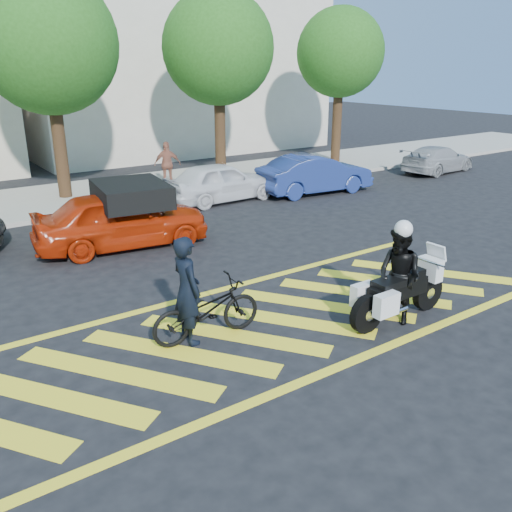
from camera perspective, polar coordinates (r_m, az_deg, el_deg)
ground at (r=10.22m, az=0.46°, el=-7.41°), size 90.00×90.00×0.00m
sidewalk at (r=20.62m, az=-19.35°, el=5.74°), size 60.00×5.00×0.15m
crosswalk at (r=10.19m, az=0.29°, el=-7.45°), size 12.33×4.00×0.01m
building_right at (r=31.80m, az=-8.89°, el=20.98°), size 16.00×8.00×11.00m
tree_center at (r=20.21m, az=-20.73°, el=19.76°), size 4.60×4.60×7.56m
tree_right at (r=22.83m, az=-3.78°, el=20.62°), size 4.40×4.40×7.41m
tree_far_right at (r=26.80m, az=8.95°, el=20.07°), size 4.00×4.00×7.10m
officer_bike at (r=9.39m, az=-7.28°, el=-3.60°), size 0.47×0.71×1.94m
bicycle at (r=9.64m, az=-5.23°, el=-5.69°), size 2.09×0.87×1.07m
police_motorcycle at (r=10.54m, az=14.73°, el=-3.71°), size 2.44×0.77×1.08m
officer_moto at (r=10.41m, az=14.83°, el=-2.04°), size 0.70×0.90×1.84m
red_convertible at (r=14.73m, az=-13.99°, el=3.80°), size 4.71×2.40×1.54m
parked_mid_right at (r=19.28m, az=-3.72°, el=7.81°), size 4.13×1.71×1.40m
parked_right at (r=20.61m, az=6.23°, el=8.57°), size 4.54×2.02×1.45m
parked_far_right at (r=25.91m, az=18.58°, el=9.63°), size 4.17×2.05×1.17m
pedestrian_right at (r=21.26m, az=-9.30°, el=9.53°), size 1.08×0.81×1.70m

